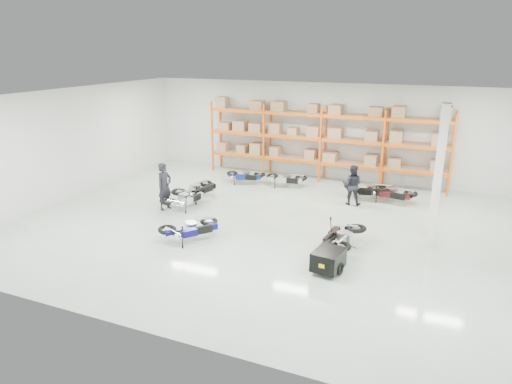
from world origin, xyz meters
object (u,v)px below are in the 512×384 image
at_px(moto_blue_centre, 191,225).
at_px(moto_black_far_left, 196,186).
at_px(trailer, 328,260).
at_px(moto_touring_right, 342,233).
at_px(moto_silver_left, 185,196).
at_px(moto_back_c, 370,187).
at_px(moto_back_d, 392,190).
at_px(person_back, 352,185).
at_px(moto_back_a, 245,173).
at_px(moto_back_b, 286,176).
at_px(person_left, 165,186).

height_order(moto_blue_centre, moto_black_far_left, moto_black_far_left).
bearing_deg(trailer, moto_touring_right, 98.25).
bearing_deg(moto_touring_right, moto_silver_left, 173.23).
height_order(moto_black_far_left, moto_back_c, moto_black_far_left).
bearing_deg(moto_back_d, moto_black_far_left, 121.00).
height_order(trailer, person_back, person_back).
relative_size(moto_silver_left, moto_touring_right, 0.88).
xyz_separation_m(trailer, moto_back_a, (-5.76, 7.12, 0.10)).
distance_m(moto_black_far_left, moto_back_b, 4.23).
xyz_separation_m(moto_black_far_left, person_left, (-0.52, -1.51, 0.36)).
distance_m(moto_silver_left, moto_touring_right, 6.68).
relative_size(moto_touring_right, person_left, 1.03).
relative_size(moto_blue_centre, moto_silver_left, 1.05).
bearing_deg(person_left, moto_touring_right, -86.90).
xyz_separation_m(moto_blue_centre, person_left, (-2.49, 2.24, 0.39)).
relative_size(moto_blue_centre, person_back, 1.08).
bearing_deg(moto_black_far_left, moto_back_b, -116.26).
distance_m(moto_silver_left, moto_back_d, 8.34).
bearing_deg(moto_back_b, moto_black_far_left, 127.96).
bearing_deg(person_back, moto_silver_left, 22.58).
height_order(moto_back_c, person_back, person_back).
bearing_deg(moto_back_a, person_back, -116.07).
relative_size(moto_blue_centre, person_left, 0.95).
distance_m(moto_silver_left, moto_black_far_left, 1.13).
xyz_separation_m(moto_touring_right, person_left, (-7.18, 1.08, 0.34)).
relative_size(moto_back_b, person_left, 0.86).
xyz_separation_m(moto_silver_left, moto_back_b, (2.69, 4.27, -0.02)).
bearing_deg(moto_back_a, moto_silver_left, 154.54).
distance_m(moto_touring_right, trailer, 1.61).
relative_size(moto_blue_centre, moto_touring_right, 0.92).
bearing_deg(person_left, person_back, -50.88).
xyz_separation_m(moto_back_a, person_left, (-1.42, -4.44, 0.44)).
bearing_deg(moto_back_d, trailer, -176.25).
relative_size(moto_back_b, moto_back_c, 0.89).
relative_size(moto_touring_right, moto_back_d, 1.12).
height_order(moto_black_far_left, person_back, person_back).
xyz_separation_m(moto_touring_right, moto_back_c, (-0.05, 5.40, -0.03)).
xyz_separation_m(moto_blue_centre, moto_silver_left, (-1.83, 2.63, -0.03)).
bearing_deg(moto_back_a, moto_blue_centre, 174.30).
xyz_separation_m(moto_back_d, person_back, (-1.46, -0.89, 0.30)).
xyz_separation_m(moto_back_c, person_back, (-0.56, -0.91, 0.27)).
bearing_deg(person_left, moto_silver_left, -47.58).
xyz_separation_m(trailer, moto_back_d, (0.84, 6.98, 0.13)).
height_order(moto_back_d, person_left, person_left).
height_order(moto_blue_centre, moto_silver_left, moto_blue_centre).
bearing_deg(moto_back_a, moto_black_far_left, 148.05).
xyz_separation_m(moto_blue_centre, moto_back_b, (0.86, 6.90, -0.05)).
bearing_deg(moto_black_far_left, moto_touring_right, 174.35).
height_order(moto_back_b, person_left, person_left).
height_order(moto_blue_centre, moto_back_b, moto_blue_centre).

